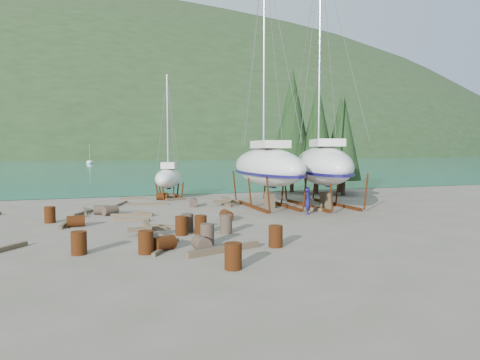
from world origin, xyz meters
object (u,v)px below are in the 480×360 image
object	(u,v)px
large_sailboat_far	(322,165)
worker	(308,201)
small_sailboat_shore	(169,177)
large_sailboat_near	(267,166)

from	to	relation	value
large_sailboat_far	worker	world-z (taller)	large_sailboat_far
small_sailboat_shore	worker	size ratio (longest dim) A/B	6.08
large_sailboat_near	large_sailboat_far	world-z (taller)	large_sailboat_far
large_sailboat_far	worker	xyz separation A→B (m)	(-2.68, -3.01, -2.06)
large_sailboat_near	large_sailboat_far	xyz separation A→B (m)	(3.78, -1.00, 0.08)
large_sailboat_near	worker	xyz separation A→B (m)	(1.11, -4.01, -1.99)
large_sailboat_far	large_sailboat_near	bearing A→B (deg)	-176.89
large_sailboat_near	worker	world-z (taller)	large_sailboat_near
small_sailboat_shore	large_sailboat_far	bearing A→B (deg)	-25.94
large_sailboat_near	worker	size ratio (longest dim) A/B	10.48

